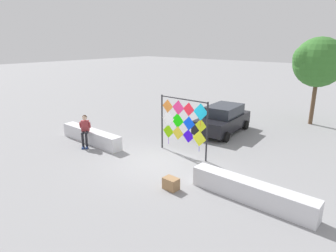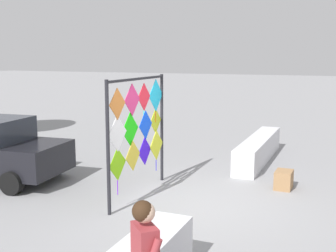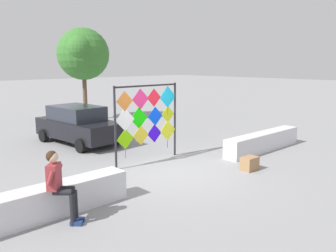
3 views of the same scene
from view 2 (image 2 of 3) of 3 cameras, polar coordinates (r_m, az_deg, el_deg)
The scene contains 4 objects.
ground at distance 8.79m, azimuth 3.95°, elevation -10.50°, with size 120.00×120.00×0.00m, color gray.
plaza_ledge_right at distance 12.57m, azimuth 11.89°, elevation -3.01°, with size 4.06×0.57×0.67m, color silver.
kite_display_rack at distance 9.07m, azimuth -3.95°, elevation 0.12°, with size 2.55×0.08×2.55m.
cardboard_box_large at distance 10.14m, azimuth 15.06°, elevation -6.87°, with size 0.52×0.37×0.41m, color #9E754C.
Camera 2 is at (-7.84, -2.63, 2.98)m, focal length 46.08 mm.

